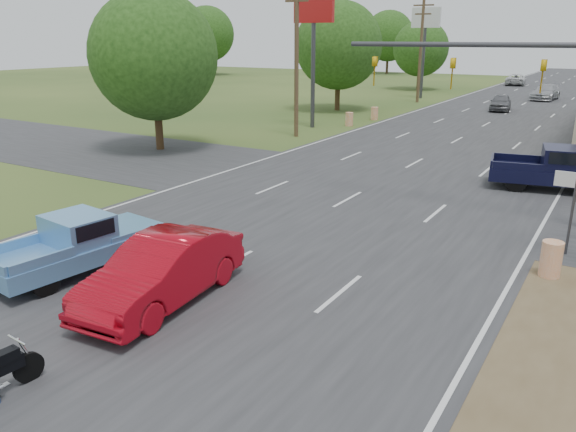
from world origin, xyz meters
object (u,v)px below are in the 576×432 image
Objects in this scene: blue_pickup at (81,242)px; distant_car_silver at (545,92)px; distant_car_white at (516,80)px; distant_car_grey at (501,103)px; navy_pickup at (563,169)px; red_convertible at (162,271)px.

distant_car_silver is (4.47, 55.32, -0.02)m from blue_pickup.
distant_car_white is (-6.27, 18.55, -0.04)m from distant_car_silver.
distant_car_grey is (2.40, 43.48, -0.09)m from blue_pickup.
navy_pickup reaches higher than distant_car_white.
red_convertible is 0.84× the size of navy_pickup.
distant_car_silver reaches higher than distant_car_grey.
distant_car_white is (-1.79, 73.86, -0.06)m from blue_pickup.
distant_car_grey is at bearing 86.11° from red_convertible.
distant_car_grey is at bearing 93.78° from blue_pickup.
red_convertible reaches higher than blue_pickup.
distant_car_grey is 0.79× the size of distant_car_white.
distant_car_grey is (-8.03, 27.12, -0.21)m from navy_pickup.
blue_pickup reaches higher than distant_car_silver.
red_convertible is 0.92× the size of distant_car_white.
blue_pickup is 55.50m from distant_car_silver.
distant_car_white is (-4.20, 30.39, 0.02)m from distant_car_grey.
navy_pickup is 58.79m from distant_car_white.
red_convertible is 0.98× the size of blue_pickup.
navy_pickup is (7.03, 16.70, 0.12)m from red_convertible.
distant_car_white is at bearing 112.73° from distant_car_silver.
red_convertible is 1.16× the size of distant_car_grey.
distant_car_grey is 0.78× the size of distant_car_silver.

